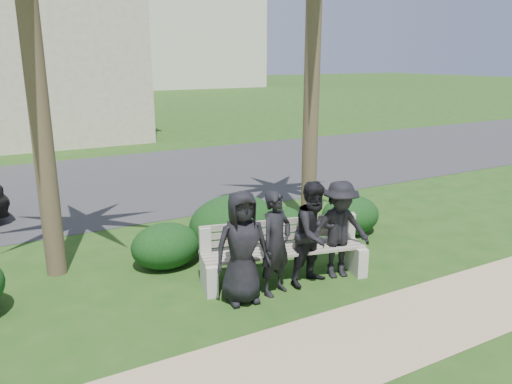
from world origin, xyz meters
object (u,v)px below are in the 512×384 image
(park_bench, at_px, (283,255))
(man_b, at_px, (276,243))
(man_d, at_px, (339,230))
(man_c, at_px, (315,233))
(man_a, at_px, (242,247))

(park_bench, distance_m, man_b, 0.62)
(man_b, relative_size, man_d, 1.00)
(park_bench, relative_size, man_c, 1.67)
(man_a, bearing_deg, man_d, 7.92)
(man_c, bearing_deg, man_b, 170.19)
(park_bench, relative_size, man_d, 1.73)
(man_b, distance_m, man_c, 0.71)
(park_bench, height_order, man_c, man_c)
(man_c, xyz_separation_m, man_d, (0.49, 0.01, -0.03))
(man_a, distance_m, man_d, 1.76)
(man_d, bearing_deg, man_c, -166.14)
(man_b, height_order, man_d, same)
(park_bench, height_order, man_a, man_a)
(man_b, distance_m, man_d, 1.20)
(man_a, xyz_separation_m, man_c, (1.27, 0.00, -0.01))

